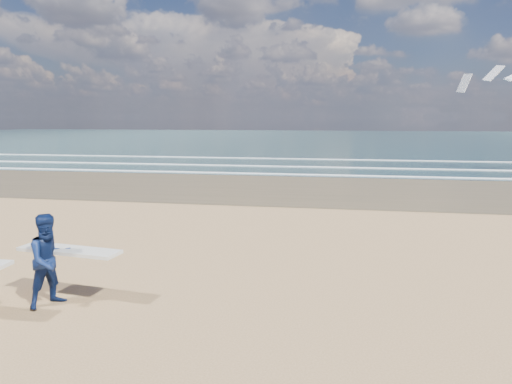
# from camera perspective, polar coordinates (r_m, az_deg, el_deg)

# --- Properties ---
(ocean) EXTENTS (220.00, 100.00, 0.02)m
(ocean) POSITION_cam_1_polar(r_m,az_deg,el_deg) (79.99, 20.57, 6.10)
(ocean) COLOR #193438
(ocean) RESTS_ON ground
(surfer_far) EXTENTS (2.25, 1.32, 1.86)m
(surfer_far) POSITION_cam_1_polar(r_m,az_deg,el_deg) (10.00, -24.19, -7.68)
(surfer_far) COLOR #0C1C48
(surfer_far) RESTS_ON ground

